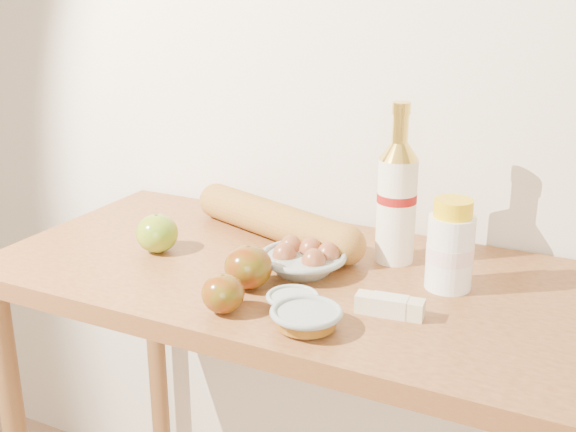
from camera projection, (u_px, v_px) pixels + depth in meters
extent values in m
cube|color=silver|center=(363.00, 45.00, 1.56)|extent=(3.50, 0.02, 2.60)
cube|color=#9B6132|center=(295.00, 279.00, 1.42)|extent=(1.20, 0.60, 0.04)
cylinder|color=brown|center=(157.00, 359.00, 2.01)|extent=(0.05, 0.05, 0.86)
cylinder|color=#F1E7CC|center=(396.00, 211.00, 1.42)|extent=(0.08, 0.08, 0.21)
cylinder|color=maroon|center=(397.00, 198.00, 1.41)|extent=(0.08, 0.08, 0.02)
cone|color=gold|center=(399.00, 151.00, 1.38)|extent=(0.08, 0.08, 0.03)
cylinder|color=gold|center=(400.00, 128.00, 1.37)|extent=(0.03, 0.03, 0.06)
cylinder|color=gold|center=(401.00, 108.00, 1.36)|extent=(0.04, 0.04, 0.02)
cylinder|color=white|center=(450.00, 253.00, 1.31)|extent=(0.11, 0.11, 0.14)
cylinder|color=#F5D1CD|center=(450.00, 253.00, 1.31)|extent=(0.11, 0.11, 0.03)
cylinder|color=yellow|center=(453.00, 208.00, 1.28)|extent=(0.09, 0.09, 0.03)
torus|color=gray|center=(303.00, 256.00, 1.39)|extent=(0.18, 0.18, 0.01)
ellipsoid|color=brown|center=(284.00, 257.00, 1.39)|extent=(0.05, 0.05, 0.06)
ellipsoid|color=brown|center=(314.00, 263.00, 1.36)|extent=(0.05, 0.05, 0.06)
ellipsoid|color=brown|center=(311.00, 252.00, 1.42)|extent=(0.05, 0.05, 0.06)
ellipsoid|color=brown|center=(291.00, 249.00, 1.43)|extent=(0.05, 0.05, 0.06)
ellipsoid|color=brown|center=(328.00, 257.00, 1.39)|extent=(0.05, 0.05, 0.06)
cylinder|color=#B58137|center=(276.00, 221.00, 1.56)|extent=(0.41, 0.21, 0.08)
sphere|color=#B58137|center=(217.00, 201.00, 1.70)|extent=(0.10, 0.10, 0.08)
sphere|color=#B58137|center=(346.00, 245.00, 1.42)|extent=(0.10, 0.10, 0.08)
ellipsoid|color=#9D9A1F|center=(157.00, 233.00, 1.49)|extent=(0.10, 0.10, 0.08)
cylinder|color=#4E381A|center=(156.00, 218.00, 1.48)|extent=(0.01, 0.01, 0.01)
ellipsoid|color=#8E0807|center=(223.00, 293.00, 1.23)|extent=(0.08, 0.08, 0.07)
cylinder|color=#4D3319|center=(223.00, 278.00, 1.22)|extent=(0.01, 0.01, 0.01)
ellipsoid|color=maroon|center=(248.00, 267.00, 1.32)|extent=(0.12, 0.12, 0.08)
cylinder|color=#472F17|center=(248.00, 249.00, 1.31)|extent=(0.01, 0.01, 0.01)
torus|color=#8E9B96|center=(293.00, 297.00, 1.24)|extent=(0.11, 0.11, 0.01)
cylinder|color=brown|center=(293.00, 302.00, 1.24)|extent=(0.09, 0.09, 0.02)
torus|color=gray|center=(306.00, 312.00, 1.17)|extent=(0.16, 0.16, 0.01)
cylinder|color=brown|center=(306.00, 319.00, 1.17)|extent=(0.13, 0.13, 0.02)
cube|color=beige|center=(390.00, 306.00, 1.22)|extent=(0.12, 0.05, 0.03)
cube|color=beige|center=(390.00, 306.00, 1.22)|extent=(0.06, 0.04, 0.03)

